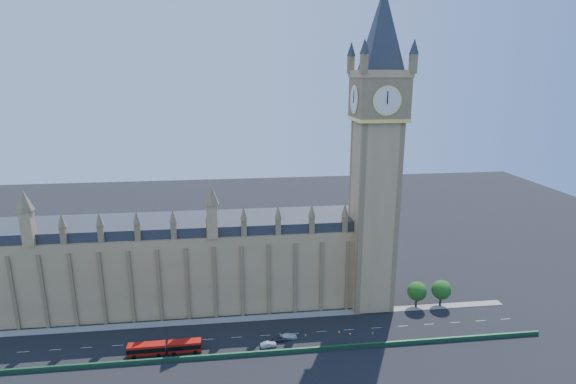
{
  "coord_description": "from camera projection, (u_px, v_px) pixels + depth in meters",
  "views": [
    {
      "loc": [
        -3.3,
        -111.46,
        70.47
      ],
      "look_at": [
        11.57,
        10.0,
        38.72
      ],
      "focal_mm": 28.0,
      "sensor_mm": 36.0,
      "label": 1
    }
  ],
  "objects": [
    {
      "name": "car_silver",
      "position": [
        268.0,
        344.0,
        120.16
      ],
      "size": [
        4.44,
        2.03,
        1.41
      ],
      "primitive_type": "imported",
      "rotation": [
        0.0,
        0.0,
        1.7
      ],
      "color": "#B4B7BC",
      "rests_on": "ground"
    },
    {
      "name": "cone_d",
      "position": [
        373.0,
        333.0,
        126.22
      ],
      "size": [
        0.49,
        0.49,
        0.67
      ],
      "rotation": [
        0.0,
        0.0,
        -0.18
      ],
      "color": "black",
      "rests_on": "ground"
    },
    {
      "name": "elizabeth_tower",
      "position": [
        377.0,
        133.0,
        129.39
      ],
      "size": [
        20.59,
        20.59,
        105.0
      ],
      "color": "tan",
      "rests_on": "ground"
    },
    {
      "name": "tree_east_near",
      "position": [
        417.0,
        291.0,
        139.59
      ],
      "size": [
        6.0,
        6.0,
        8.5
      ],
      "color": "#382619",
      "rests_on": "ground"
    },
    {
      "name": "cone_c",
      "position": [
        306.0,
        335.0,
        125.08
      ],
      "size": [
        0.52,
        0.52,
        0.72
      ],
      "rotation": [
        0.0,
        0.0,
        -0.17
      ],
      "color": "black",
      "rests_on": "ground"
    },
    {
      "name": "red_bus",
      "position": [
        165.0,
        348.0,
        117.0
      ],
      "size": [
        18.83,
        3.28,
        3.19
      ],
      "rotation": [
        0.0,
        0.0,
        0.02
      ],
      "color": "#B2120B",
      "rests_on": "ground"
    },
    {
      "name": "palace_westminster",
      "position": [
        167.0,
        263.0,
        139.89
      ],
      "size": [
        120.0,
        20.0,
        28.0
      ],
      "color": "tan",
      "rests_on": "ground"
    },
    {
      "name": "bridge_parapet",
      "position": [
        253.0,
        354.0,
        116.38
      ],
      "size": [
        160.0,
        0.6,
        1.2
      ],
      "primitive_type": "cube",
      "color": "#1E4C2D",
      "rests_on": "ground"
    },
    {
      "name": "car_white",
      "position": [
        288.0,
        336.0,
        123.95
      ],
      "size": [
        4.83,
        2.0,
        1.4
      ],
      "primitive_type": "imported",
      "rotation": [
        0.0,
        0.0,
        1.56
      ],
      "color": "white",
      "rests_on": "ground"
    },
    {
      "name": "kerb_north",
      "position": [
        250.0,
        318.0,
        134.28
      ],
      "size": [
        160.0,
        3.0,
        0.16
      ],
      "primitive_type": "cube",
      "color": "gray",
      "rests_on": "ground"
    },
    {
      "name": "ground",
      "position": [
        251.0,
        336.0,
        125.18
      ],
      "size": [
        400.0,
        400.0,
        0.0
      ],
      "primitive_type": "plane",
      "color": "black",
      "rests_on": "ground"
    },
    {
      "name": "cone_a",
      "position": [
        339.0,
        332.0,
        126.69
      ],
      "size": [
        0.6,
        0.6,
        0.77
      ],
      "rotation": [
        0.0,
        0.0,
        0.3
      ],
      "color": "black",
      "rests_on": "ground"
    },
    {
      "name": "car_grey",
      "position": [
        280.0,
        339.0,
        122.81
      ],
      "size": [
        4.29,
        2.09,
        1.41
      ],
      "primitive_type": "imported",
      "rotation": [
        0.0,
        0.0,
        1.68
      ],
      "color": "#383B3F",
      "rests_on": "ground"
    },
    {
      "name": "tree_east_far",
      "position": [
        442.0,
        289.0,
        140.53
      ],
      "size": [
        6.0,
        6.0,
        8.5
      ],
      "color": "#382619",
      "rests_on": "ground"
    },
    {
      "name": "cone_b",
      "position": [
        350.0,
        334.0,
        125.57
      ],
      "size": [
        0.65,
        0.65,
        0.8
      ],
      "rotation": [
        0.0,
        0.0,
        -0.37
      ],
      "color": "black",
      "rests_on": "ground"
    }
  ]
}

